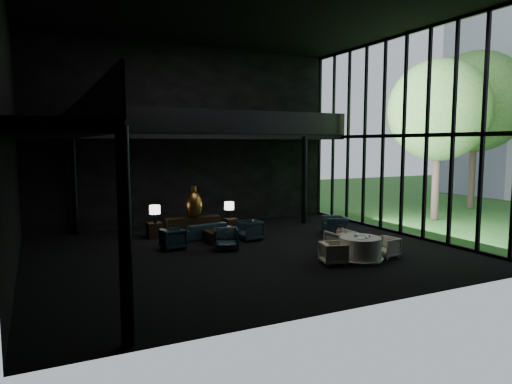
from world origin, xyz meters
name	(u,v)px	position (x,y,z in m)	size (l,w,h in m)	color
floor	(246,251)	(0.00, 0.00, 0.00)	(14.00, 12.00, 0.02)	black
ceiling	(246,10)	(0.00, 0.00, 8.00)	(14.00, 12.00, 0.02)	black
wall_back	(191,136)	(0.00, 6.00, 4.00)	(14.00, 0.04, 8.00)	black
wall_front	(362,129)	(0.00, -6.00, 4.00)	(14.00, 0.04, 8.00)	black
wall_left	(8,132)	(-7.00, 0.00, 4.00)	(0.04, 12.00, 8.00)	black
curtain_wall	(404,136)	(6.95, 0.00, 4.00)	(0.20, 12.00, 8.00)	black
mezzanine_left	(49,132)	(-6.00, 0.00, 4.00)	(2.00, 12.00, 0.25)	black
mezzanine_back	(219,136)	(1.00, 5.00, 4.00)	(12.00, 2.00, 0.25)	black
railing_left	(86,111)	(-5.00, 0.00, 4.60)	(0.06, 12.00, 1.00)	black
railing_back	(228,122)	(1.00, 4.00, 4.60)	(12.00, 0.06, 1.00)	black
column_sw	(125,239)	(-5.00, -5.70, 2.00)	(0.24, 0.24, 4.00)	black
column_nw	(74,186)	(-5.00, 5.70, 2.00)	(0.24, 0.24, 4.00)	black
column_ne	(304,180)	(4.80, 4.00, 2.00)	(0.24, 0.24, 4.00)	black
tree_near	(439,111)	(11.00, 2.00, 5.23)	(4.80, 4.80, 7.65)	#382D23
tree_far	(476,102)	(16.00, 4.00, 5.99)	(5.60, 5.60, 8.80)	#382D23
console	(193,226)	(-0.69, 3.67, 0.35)	(2.21, 0.50, 0.70)	black
bronze_urn	(194,204)	(-0.69, 3.56, 1.25)	(0.68, 0.68, 1.28)	#B1783A
side_table_left	(154,230)	(-2.29, 3.64, 0.30)	(0.55, 0.55, 0.61)	black
table_lamp_left	(155,210)	(-2.29, 3.48, 1.11)	(0.42, 0.42, 0.70)	black
side_table_right	(231,225)	(0.91, 3.46, 0.28)	(0.51, 0.51, 0.56)	black
table_lamp_right	(229,206)	(0.91, 3.70, 1.04)	(0.40, 0.40, 0.67)	black
sofa	(204,228)	(-0.55, 2.72, 0.41)	(2.10, 0.61, 0.82)	#0F2834
lounge_armchair_west	(173,237)	(-2.15, 1.42, 0.42)	(0.81, 0.76, 0.83)	black
lounge_armchair_east	(250,229)	(0.91, 1.61, 0.44)	(0.86, 0.81, 0.89)	black
lounge_armchair_south	(226,237)	(-0.53, 0.51, 0.46)	(0.89, 0.83, 0.92)	black
window_armchair	(335,222)	(4.68, 1.36, 0.44)	(1.01, 0.65, 0.88)	black
coffee_table	(220,237)	(-0.30, 1.74, 0.22)	(1.00, 1.00, 0.44)	black
dining_table	(360,250)	(2.74, -2.67, 0.33)	(1.48, 1.48, 0.75)	white
dining_chair_north	(341,240)	(2.73, -1.67, 0.48)	(0.94, 0.88, 0.96)	beige
dining_chair_east	(386,247)	(3.79, -2.67, 0.33)	(0.65, 0.61, 0.67)	beige
dining_chair_west	(334,252)	(1.73, -2.66, 0.37)	(0.71, 0.67, 0.73)	beige
child	(340,233)	(2.69, -1.68, 0.72)	(0.25, 0.25, 0.54)	#DAA2B5
plate_a	(361,238)	(2.62, -2.85, 0.76)	(0.25, 0.25, 0.02)	white
plate_b	(362,235)	(2.99, -2.45, 0.76)	(0.24, 0.24, 0.02)	white
saucer	(368,237)	(2.95, -2.80, 0.76)	(0.15, 0.15, 0.01)	white
coffee_cup	(370,235)	(3.05, -2.73, 0.79)	(0.08, 0.08, 0.06)	white
cereal_bowl	(356,235)	(2.70, -2.50, 0.79)	(0.15, 0.15, 0.08)	white
cream_pot	(366,238)	(2.74, -2.95, 0.78)	(0.06, 0.06, 0.07)	#99999E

